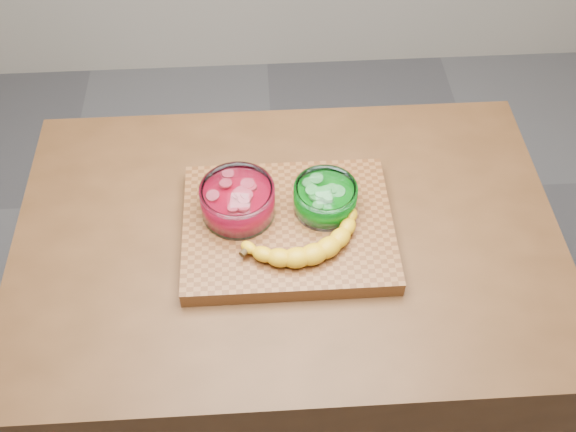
{
  "coord_description": "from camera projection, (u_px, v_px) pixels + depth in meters",
  "views": [
    {
      "loc": [
        -0.05,
        -0.85,
        2.02
      ],
      "look_at": [
        0.0,
        0.0,
        0.96
      ],
      "focal_mm": 40.0,
      "sensor_mm": 36.0,
      "label": 1
    }
  ],
  "objects": [
    {
      "name": "bowl_green",
      "position": [
        325.0,
        198.0,
        1.37
      ],
      "size": [
        0.14,
        0.14,
        0.06
      ],
      "color": "white",
      "rests_on": "cutting_board"
    },
    {
      "name": "counter",
      "position": [
        288.0,
        332.0,
        1.76
      ],
      "size": [
        1.2,
        0.8,
        0.9
      ],
      "primitive_type": "cube",
      "color": "#4E2F17",
      "rests_on": "ground"
    },
    {
      "name": "ground",
      "position": [
        288.0,
        399.0,
        2.11
      ],
      "size": [
        3.5,
        3.5,
        0.0
      ],
      "primitive_type": "plane",
      "color": "#5B5B60",
      "rests_on": "ground"
    },
    {
      "name": "banana",
      "position": [
        302.0,
        237.0,
        1.32
      ],
      "size": [
        0.29,
        0.17,
        0.04
      ],
      "primitive_type": null,
      "color": "gold",
      "rests_on": "cutting_board"
    },
    {
      "name": "bowl_red",
      "position": [
        238.0,
        201.0,
        1.36
      ],
      "size": [
        0.16,
        0.16,
        0.07
      ],
      "color": "white",
      "rests_on": "cutting_board"
    },
    {
      "name": "cutting_board",
      "position": [
        288.0,
        228.0,
        1.39
      ],
      "size": [
        0.45,
        0.35,
        0.04
      ],
      "primitive_type": "cube",
      "color": "brown",
      "rests_on": "counter"
    }
  ]
}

